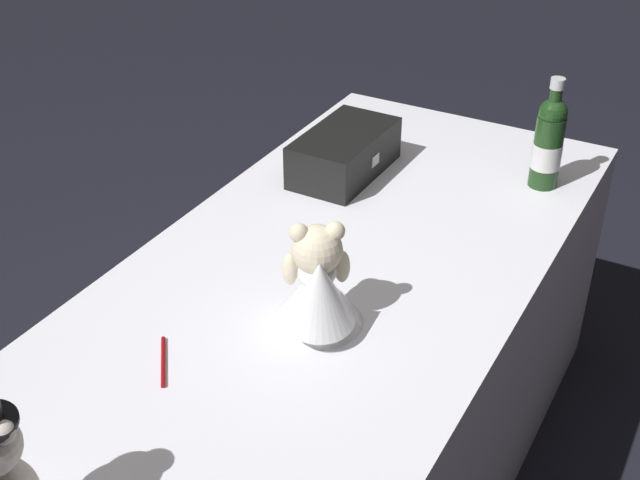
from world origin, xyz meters
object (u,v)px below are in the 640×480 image
(teddy_bear_bride, at_px, (318,287))
(gift_case_black, at_px, (344,153))
(champagne_bottle, at_px, (548,142))
(signing_pen, at_px, (163,360))

(teddy_bear_bride, relative_size, gift_case_black, 0.75)
(champagne_bottle, bearing_deg, gift_case_black, 111.40)
(teddy_bear_bride, xyz_separation_m, gift_case_black, (0.61, 0.26, -0.04))
(teddy_bear_bride, distance_m, champagne_bottle, 0.82)
(teddy_bear_bride, xyz_separation_m, signing_pen, (-0.24, 0.20, -0.09))
(teddy_bear_bride, height_order, signing_pen, teddy_bear_bride)
(teddy_bear_bride, relative_size, signing_pen, 2.00)
(teddy_bear_bride, bearing_deg, gift_case_black, 23.22)
(teddy_bear_bride, distance_m, signing_pen, 0.32)
(champagne_bottle, bearing_deg, teddy_bear_bride, 164.72)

